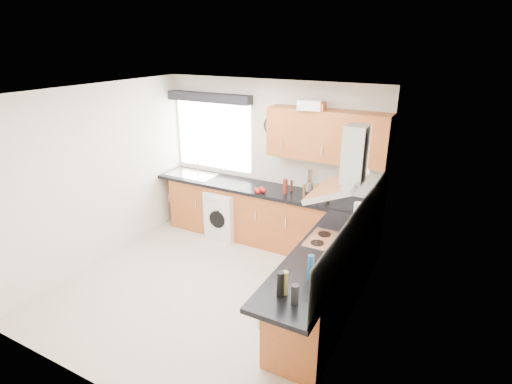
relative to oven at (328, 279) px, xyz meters
The scene contains 38 objects.
ground_plane 1.59m from the oven, 168.69° to the right, with size 3.60×3.60×0.00m, color beige.
ceiling 2.58m from the oven, 168.69° to the right, with size 3.60×3.60×0.02m, color white.
wall_back 2.28m from the oven, 135.00° to the left, with size 3.60×0.02×2.50m, color silver.
wall_front 2.71m from the oven, 125.54° to the right, with size 3.60×0.02×2.50m, color silver.
wall_left 3.41m from the oven, behind, with size 0.02×3.60×2.50m, color silver.
wall_right 0.93m from the oven, 45.00° to the right, with size 0.02×3.60×2.50m, color silver.
window 3.16m from the oven, 149.70° to the left, with size 1.40×0.02×1.10m, color silver.
window_blind 3.40m from the oven, 151.23° to the left, with size 1.50×0.18×0.14m, color black.
splashback 0.81m from the oven, ahead, with size 0.01×3.00×0.54m, color white.
base_cab_back 2.01m from the oven, 142.90° to the left, with size 3.00×0.58×0.86m, color #96481E.
base_cab_corner 1.20m from the oven, 90.00° to the left, with size 0.60×0.60×0.86m, color #96481E.
base_cab_right 0.15m from the oven, 86.19° to the right, with size 0.58×2.10×0.86m, color #96481E.
worktop_back 1.98m from the oven, 141.34° to the left, with size 3.60×0.62×0.05m, color black.
worktop_right 0.55m from the oven, 90.00° to the right, with size 0.62×2.42×0.05m, color black.
sink 3.12m from the oven, 157.02° to the left, with size 0.84×0.46×0.10m, color silver, non-canonical shape.
oven is the anchor object (origin of this frame).
hob_plate 0.49m from the oven, 90.00° to the left, with size 0.52×0.52×0.01m, color silver.
extractor_hood 1.35m from the oven, ahead, with size 0.52×0.78×0.66m, color silver, non-canonical shape.
upper_cabinets 1.99m from the oven, 112.54° to the left, with size 1.70×0.35×0.70m, color #96481E.
washing_machine 2.36m from the oven, 152.26° to the left, with size 0.53×0.51×0.78m, color silver.
wall_clock 2.48m from the oven, 134.80° to the left, with size 0.31×0.31×0.04m, color black.
casserole 2.30m from the oven, 122.52° to the left, with size 0.32×0.23×0.13m, color silver.
storage_box 2.26m from the oven, 119.44° to the left, with size 0.22×0.19×0.10m, color #AC4722.
utensil_pot 1.71m from the oven, 119.79° to the left, with size 0.10×0.10×0.14m, color gray.
kitchen_roll 0.93m from the oven, 81.07° to the left, with size 0.11×0.11×0.24m, color silver.
tomato_cluster 1.81m from the oven, 144.85° to the left, with size 0.16×0.16×0.07m, color #A9130D, non-canonical shape.
jar_0 1.31m from the oven, 110.51° to the left, with size 0.04×0.04×0.16m, color #31251B.
jar_1 1.44m from the oven, 111.68° to the left, with size 0.06×0.06×0.17m, color navy.
jar_2 1.44m from the oven, 125.09° to the left, with size 0.04×0.04×0.22m, color brown.
jar_3 1.27m from the oven, 111.41° to the left, with size 0.07×0.07×0.13m, color black.
jar_4 1.68m from the oven, 133.32° to the left, with size 0.07×0.07×0.22m, color maroon.
jar_5 1.74m from the oven, 129.01° to the left, with size 0.04×0.04×0.17m, color #5F2114.
jar_6 1.37m from the oven, 116.47° to the left, with size 0.04×0.04×0.25m, color maroon.
jar_7 1.56m from the oven, 117.08° to the left, with size 0.05×0.05×0.16m, color olive.
bottle_0 1.02m from the oven, 85.90° to the right, with size 0.06×0.06×0.26m, color #1A507F.
bottle_1 1.35m from the oven, 86.68° to the right, with size 0.07×0.07×0.18m, color black.
bottle_2 1.29m from the oven, 93.16° to the right, with size 0.06×0.06×0.23m, color olive.
bottle_3 1.34m from the oven, 93.88° to the right, with size 0.07×0.07×0.24m, color black.
Camera 1 is at (2.63, -3.61, 3.04)m, focal length 28.00 mm.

